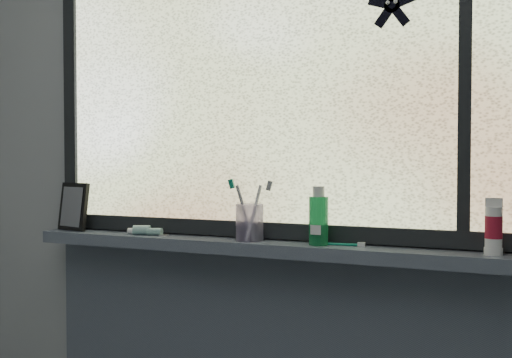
{
  "coord_description": "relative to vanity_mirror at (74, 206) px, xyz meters",
  "views": [
    {
      "loc": [
        0.69,
        -0.41,
        1.27
      ],
      "look_at": [
        0.07,
        1.05,
        1.22
      ],
      "focal_mm": 40.0,
      "sensor_mm": 36.0,
      "label": 1
    }
  ],
  "objects": [
    {
      "name": "wall_back",
      "position": [
        0.73,
        0.08,
        0.14
      ],
      "size": [
        3.0,
        0.01,
        2.5
      ],
      "primitive_type": "cube",
      "color": "#9EA3A8",
      "rests_on": "ground"
    },
    {
      "name": "windowsill",
      "position": [
        0.73,
        0.0,
        -0.11
      ],
      "size": [
        1.62,
        0.14,
        0.04
      ],
      "primitive_type": "cube",
      "color": "#4E5768",
      "rests_on": "wall_back"
    },
    {
      "name": "window_pane",
      "position": [
        0.73,
        0.05,
        0.42
      ],
      "size": [
        1.5,
        0.01,
        1.0
      ],
      "primitive_type": "cube",
      "color": "silver",
      "rests_on": "wall_back"
    },
    {
      "name": "frame_bottom",
      "position": [
        0.73,
        0.05,
        -0.06
      ],
      "size": [
        1.6,
        0.03,
        0.05
      ],
      "primitive_type": "cube",
      "color": "black",
      "rests_on": "windowsill"
    },
    {
      "name": "frame_left",
      "position": [
        -0.05,
        0.05,
        0.42
      ],
      "size": [
        0.05,
        0.03,
        1.1
      ],
      "primitive_type": "cube",
      "color": "black",
      "rests_on": "wall_back"
    },
    {
      "name": "frame_mullion",
      "position": [
        1.33,
        0.05,
        0.42
      ],
      "size": [
        0.03,
        0.03,
        1.0
      ],
      "primitive_type": "cube",
      "color": "black",
      "rests_on": "wall_back"
    },
    {
      "name": "starfish_sticker",
      "position": [
        1.13,
        0.04,
        0.61
      ],
      "size": [
        0.15,
        0.02,
        0.15
      ],
      "primitive_type": null,
      "color": "black",
      "rests_on": "window_pane"
    },
    {
      "name": "vanity_mirror",
      "position": [
        0.0,
        0.0,
        0.0
      ],
      "size": [
        0.15,
        0.1,
        0.17
      ],
      "primitive_type": "cube",
      "rotation": [
        0.0,
        0.0,
        -0.2
      ],
      "color": "black",
      "rests_on": "windowsill"
    },
    {
      "name": "toothpaste_tube",
      "position": [
        0.32,
        -0.02,
        -0.07
      ],
      "size": [
        0.18,
        0.09,
        0.03
      ],
      "primitive_type": null,
      "rotation": [
        0.0,
        0.0,
        0.32
      ],
      "color": "silver",
      "rests_on": "windowsill"
    },
    {
      "name": "toothbrush_cup",
      "position": [
        0.7,
        -0.0,
        -0.03
      ],
      "size": [
        0.11,
        0.11,
        0.11
      ],
      "primitive_type": "cylinder",
      "rotation": [
        0.0,
        0.0,
        0.26
      ],
      "color": "#AE9DD0",
      "rests_on": "windowsill"
    },
    {
      "name": "toothbrush_lying",
      "position": [
        0.97,
        0.0,
        -0.08
      ],
      "size": [
        0.18,
        0.04,
        0.01
      ],
      "primitive_type": null,
      "rotation": [
        0.0,
        0.0,
        0.12
      ],
      "color": "#0D7C60",
      "rests_on": "windowsill"
    },
    {
      "name": "mouthwash_bottle",
      "position": [
        0.93,
        -0.01,
        0.0
      ],
      "size": [
        0.08,
        0.08,
        0.14
      ],
      "primitive_type": "cylinder",
      "rotation": [
        0.0,
        0.0,
        0.41
      ],
      "color": "#1C914C",
      "rests_on": "windowsill"
    },
    {
      "name": "cream_tube",
      "position": [
        1.41,
        -0.0,
        -0.0
      ],
      "size": [
        0.05,
        0.05,
        0.11
      ],
      "primitive_type": "cylinder",
      "rotation": [
        0.0,
        0.0,
        0.06
      ],
      "color": "silver",
      "rests_on": "windowsill"
    }
  ]
}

